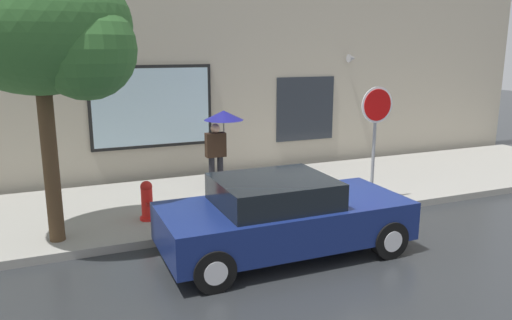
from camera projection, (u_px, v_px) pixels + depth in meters
ground_plane at (323, 244)px, 8.78m from camera, size 60.00×60.00×0.00m
sidewalk at (257, 195)px, 11.47m from camera, size 20.00×4.00×0.15m
building_facade at (220, 44)px, 12.95m from camera, size 20.00×0.67×7.00m
parked_car at (283, 216)px, 8.24m from camera, size 4.13×1.88×1.33m
fire_hydrant at (147, 201)px, 9.51m from camera, size 0.30×0.44×0.77m
pedestrian_with_umbrella at (221, 128)px, 11.35m from camera, size 0.91×0.91×1.85m
street_tree at (47, 31)px, 7.78m from camera, size 2.94×2.50×4.71m
stop_sign at (376, 121)px, 10.36m from camera, size 0.76×0.10×2.47m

